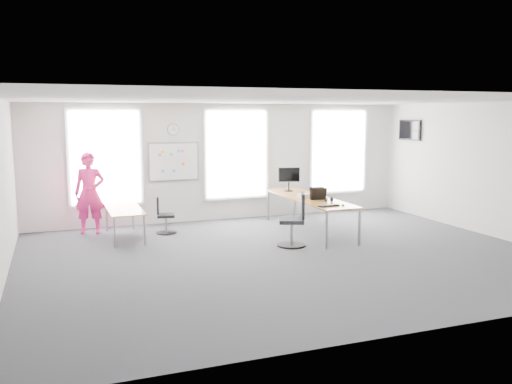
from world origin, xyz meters
name	(u,v)px	position (x,y,z in m)	size (l,w,h in m)	color
floor	(287,256)	(0.00, 0.00, 0.00)	(10.00, 10.00, 0.00)	#27272C
ceiling	(288,99)	(0.00, 0.00, 3.00)	(10.00, 10.00, 0.00)	white
wall_back	(225,162)	(0.00, 4.00, 1.50)	(10.00, 10.00, 0.00)	silver
wall_front	(420,216)	(0.00, -4.00, 1.50)	(10.00, 10.00, 0.00)	silver
wall_right	(493,170)	(5.00, 0.00, 1.50)	(10.00, 10.00, 0.00)	silver
window_left	(105,158)	(-3.00, 3.97, 1.70)	(1.60, 0.06, 2.20)	silver
window_mid	(236,154)	(0.30, 3.97, 1.70)	(1.60, 0.06, 2.20)	silver
window_right	(338,151)	(3.30, 3.97, 1.70)	(1.60, 0.06, 2.20)	silver
desk_right	(309,200)	(1.37, 1.84, 0.76)	(0.89, 3.33, 0.81)	gold
desk_left	(124,211)	(-2.75, 2.69, 0.61)	(0.73, 1.82, 0.66)	gold
chair_right	(295,223)	(0.46, 0.66, 0.49)	(0.66, 0.66, 1.12)	black
chair_left	(164,217)	(-1.85, 2.81, 0.38)	(0.47, 0.47, 0.87)	black
person	(90,193)	(-3.43, 3.43, 0.94)	(0.68, 0.45, 1.88)	#DE1F6F
whiteboard	(174,162)	(-1.35, 3.97, 1.55)	(1.20, 0.03, 0.90)	white
wall_clock	(173,130)	(-1.35, 3.97, 2.35)	(0.30, 0.30, 0.04)	gray
tv	(410,130)	(4.95, 3.00, 2.30)	(0.06, 0.90, 0.55)	black
keyboard	(329,206)	(1.22, 0.60, 0.82)	(0.47, 0.17, 0.02)	black
mouse	(343,205)	(1.51, 0.52, 0.83)	(0.06, 0.10, 0.04)	black
lens_cap	(331,204)	(1.41, 0.85, 0.81)	(0.06, 0.06, 0.01)	black
headphones	(329,199)	(1.50, 1.13, 0.86)	(0.18, 0.09, 0.10)	black
laptop_sleeve	(318,194)	(1.38, 1.42, 0.95)	(0.36, 0.22, 0.29)	black
paper_stack	(304,196)	(1.22, 1.78, 0.86)	(0.29, 0.22, 0.10)	beige
monitor	(289,177)	(1.35, 2.95, 1.17)	(0.52, 0.22, 0.60)	black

